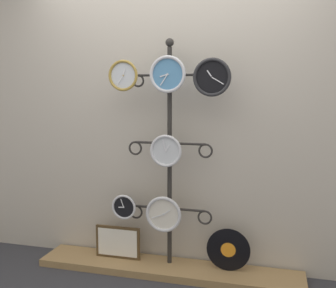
{
  "coord_description": "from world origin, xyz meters",
  "views": [
    {
      "loc": [
        0.81,
        -2.65,
        1.49
      ],
      "look_at": [
        0.0,
        0.36,
        1.08
      ],
      "focal_mm": 42.0,
      "sensor_mm": 36.0,
      "label": 1
    }
  ],
  "objects_px": {
    "clock_top_right": "(212,77)",
    "clock_middle_center": "(166,151)",
    "vinyl_record": "(228,250)",
    "clock_bottom_center": "(164,214)",
    "clock_bottom_left": "(124,207)",
    "clock_top_center": "(168,74)",
    "clock_top_left": "(123,76)",
    "display_stand": "(170,201)",
    "picture_frame": "(118,242)"
  },
  "relations": [
    {
      "from": "clock_bottom_left",
      "to": "clock_top_center",
      "type": "bearing_deg",
      "value": -3.48
    },
    {
      "from": "clock_top_left",
      "to": "clock_bottom_left",
      "type": "bearing_deg",
      "value": 127.67
    },
    {
      "from": "clock_middle_center",
      "to": "clock_bottom_left",
      "type": "relative_size",
      "value": 1.21
    },
    {
      "from": "display_stand",
      "to": "picture_frame",
      "type": "xyz_separation_m",
      "value": [
        -0.46,
        -0.03,
        -0.39
      ]
    },
    {
      "from": "clock_top_center",
      "to": "clock_top_right",
      "type": "distance_m",
      "value": 0.35
    },
    {
      "from": "clock_top_right",
      "to": "clock_bottom_center",
      "type": "xyz_separation_m",
      "value": [
        -0.38,
        0.02,
        -1.1
      ]
    },
    {
      "from": "clock_top_center",
      "to": "clock_bottom_left",
      "type": "distance_m",
      "value": 1.16
    },
    {
      "from": "display_stand",
      "to": "picture_frame",
      "type": "relative_size",
      "value": 4.77
    },
    {
      "from": "clock_top_left",
      "to": "clock_middle_center",
      "type": "distance_m",
      "value": 0.69
    },
    {
      "from": "picture_frame",
      "to": "clock_top_right",
      "type": "bearing_deg",
      "value": -5.09
    },
    {
      "from": "clock_top_right",
      "to": "clock_bottom_left",
      "type": "height_order",
      "value": "clock_top_right"
    },
    {
      "from": "clock_bottom_center",
      "to": "vinyl_record",
      "type": "distance_m",
      "value": 0.59
    },
    {
      "from": "clock_bottom_left",
      "to": "vinyl_record",
      "type": "distance_m",
      "value": 0.92
    },
    {
      "from": "clock_bottom_left",
      "to": "display_stand",
      "type": "bearing_deg",
      "value": 11.02
    },
    {
      "from": "picture_frame",
      "to": "clock_bottom_center",
      "type": "bearing_deg",
      "value": -7.53
    },
    {
      "from": "clock_middle_center",
      "to": "picture_frame",
      "type": "relative_size",
      "value": 0.64
    },
    {
      "from": "clock_top_left",
      "to": "clock_bottom_center",
      "type": "relative_size",
      "value": 0.83
    },
    {
      "from": "clock_top_left",
      "to": "clock_bottom_left",
      "type": "xyz_separation_m",
      "value": [
        -0.02,
        0.03,
        -1.09
      ]
    },
    {
      "from": "vinyl_record",
      "to": "clock_bottom_left",
      "type": "bearing_deg",
      "value": -177.0
    },
    {
      "from": "clock_top_right",
      "to": "clock_bottom_left",
      "type": "xyz_separation_m",
      "value": [
        -0.73,
        0.03,
        -1.07
      ]
    },
    {
      "from": "clock_top_center",
      "to": "clock_middle_center",
      "type": "relative_size",
      "value": 1.12
    },
    {
      "from": "vinyl_record",
      "to": "clock_bottom_center",
      "type": "bearing_deg",
      "value": -173.85
    },
    {
      "from": "clock_top_left",
      "to": "clock_bottom_center",
      "type": "distance_m",
      "value": 1.16
    },
    {
      "from": "clock_top_right",
      "to": "clock_middle_center",
      "type": "relative_size",
      "value": 1.12
    },
    {
      "from": "clock_top_right",
      "to": "clock_bottom_center",
      "type": "relative_size",
      "value": 0.97
    },
    {
      "from": "clock_middle_center",
      "to": "clock_bottom_center",
      "type": "bearing_deg",
      "value": 134.35
    },
    {
      "from": "clock_top_left",
      "to": "clock_middle_center",
      "type": "relative_size",
      "value": 0.96
    },
    {
      "from": "clock_top_center",
      "to": "vinyl_record",
      "type": "height_order",
      "value": "clock_top_center"
    },
    {
      "from": "vinyl_record",
      "to": "picture_frame",
      "type": "relative_size",
      "value": 0.87
    },
    {
      "from": "clock_bottom_left",
      "to": "vinyl_record",
      "type": "bearing_deg",
      "value": 3.0
    },
    {
      "from": "clock_bottom_left",
      "to": "picture_frame",
      "type": "distance_m",
      "value": 0.35
    },
    {
      "from": "clock_bottom_center",
      "to": "picture_frame",
      "type": "xyz_separation_m",
      "value": [
        -0.43,
        0.06,
        -0.3
      ]
    },
    {
      "from": "clock_top_left",
      "to": "vinyl_record",
      "type": "xyz_separation_m",
      "value": [
        0.85,
        0.07,
        -1.39
      ]
    },
    {
      "from": "display_stand",
      "to": "vinyl_record",
      "type": "xyz_separation_m",
      "value": [
        0.49,
        -0.03,
        -0.36
      ]
    },
    {
      "from": "clock_top_left",
      "to": "vinyl_record",
      "type": "height_order",
      "value": "clock_top_left"
    },
    {
      "from": "clock_top_right",
      "to": "clock_bottom_center",
      "type": "height_order",
      "value": "clock_top_right"
    },
    {
      "from": "clock_top_center",
      "to": "picture_frame",
      "type": "height_order",
      "value": "clock_top_center"
    },
    {
      "from": "clock_top_left",
      "to": "vinyl_record",
      "type": "relative_size",
      "value": 0.71
    },
    {
      "from": "clock_bottom_center",
      "to": "clock_bottom_left",
      "type": "bearing_deg",
      "value": 178.24
    },
    {
      "from": "clock_bottom_left",
      "to": "clock_top_right",
      "type": "bearing_deg",
      "value": -2.07
    },
    {
      "from": "clock_bottom_center",
      "to": "clock_top_center",
      "type": "bearing_deg",
      "value": -18.33
    },
    {
      "from": "clock_bottom_left",
      "to": "clock_bottom_center",
      "type": "xyz_separation_m",
      "value": [
        0.35,
        -0.01,
        -0.03
      ]
    },
    {
      "from": "clock_middle_center",
      "to": "vinyl_record",
      "type": "distance_m",
      "value": 0.94
    },
    {
      "from": "clock_bottom_left",
      "to": "picture_frame",
      "type": "relative_size",
      "value": 0.53
    },
    {
      "from": "display_stand",
      "to": "clock_top_center",
      "type": "bearing_deg",
      "value": -83.88
    },
    {
      "from": "display_stand",
      "to": "clock_bottom_center",
      "type": "xyz_separation_m",
      "value": [
        -0.03,
        -0.08,
        -0.09
      ]
    },
    {
      "from": "clock_bottom_left",
      "to": "clock_bottom_center",
      "type": "height_order",
      "value": "clock_bottom_center"
    },
    {
      "from": "display_stand",
      "to": "clock_top_right",
      "type": "relative_size",
      "value": 6.6
    },
    {
      "from": "display_stand",
      "to": "clock_top_left",
      "type": "xyz_separation_m",
      "value": [
        -0.35,
        -0.1,
        1.03
      ]
    },
    {
      "from": "clock_top_right",
      "to": "vinyl_record",
      "type": "relative_size",
      "value": 0.83
    }
  ]
}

